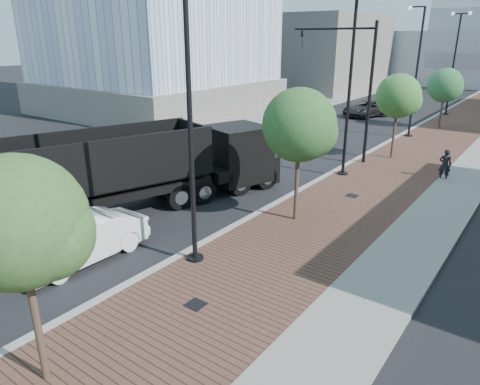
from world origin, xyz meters
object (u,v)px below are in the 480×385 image
Objects in this scene: dark_car_mid at (367,109)px; pedestrian at (445,165)px; dump_truck at (177,169)px; white_sedan at (82,240)px.

pedestrian reaches higher than dark_car_mid.
dump_truck is at bearing -69.44° from dark_car_mid.
dump_truck reaches higher than white_sedan.
dump_truck is 6.39m from white_sedan.
pedestrian is (9.22, 10.41, -0.65)m from dump_truck.
dump_truck is 2.59× the size of dark_car_mid.
dark_car_mid is (-1.37, 27.13, -0.77)m from dump_truck.
dump_truck reaches higher than dark_car_mid.
white_sedan reaches higher than dark_car_mid.
pedestrian reaches higher than white_sedan.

